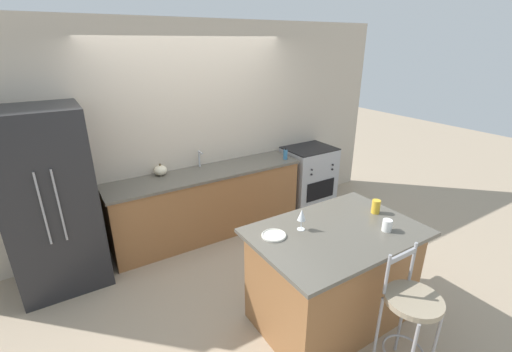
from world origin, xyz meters
name	(u,v)px	position (x,y,z in m)	size (l,w,h in m)	color
ground_plane	(221,244)	(0.00, 0.00, 0.00)	(18.00, 18.00, 0.00)	tan
wall_back	(195,131)	(0.00, 0.65, 1.35)	(6.00, 0.07, 2.70)	beige
back_counter	(208,202)	(0.00, 0.35, 0.45)	(2.54, 0.64, 0.89)	#936038
sink_faucet	(200,157)	(0.00, 0.54, 1.03)	(0.02, 0.13, 0.22)	#ADAFB5
kitchen_island	(332,275)	(0.31, -1.67, 0.47)	(1.46, 0.98, 0.94)	#936038
refrigerator	(51,201)	(-1.73, 0.26, 0.94)	(0.82, 0.77, 1.89)	#232326
oven_range	(308,176)	(1.70, 0.33, 0.47)	(0.73, 0.62, 0.94)	#ADAFB5
bar_stool_near	(410,312)	(0.38, -2.39, 0.59)	(0.41, 0.41, 1.06)	#99999E
dinner_plate	(274,235)	(-0.20, -1.46, 0.95)	(0.21, 0.21, 0.02)	beige
wine_glass	(302,215)	(0.06, -1.49, 1.07)	(0.07, 0.07, 0.19)	white
coffee_mug	(387,225)	(0.67, -1.89, 0.99)	(0.11, 0.08, 0.10)	white
tumbler_cup	(376,207)	(0.85, -1.62, 1.00)	(0.08, 0.08, 0.13)	gold
pumpkin_decoration	(160,170)	(-0.54, 0.52, 0.95)	(0.16, 0.16, 0.15)	beige
soap_bottle	(285,154)	(1.15, 0.20, 0.96)	(0.06, 0.06, 0.17)	teal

